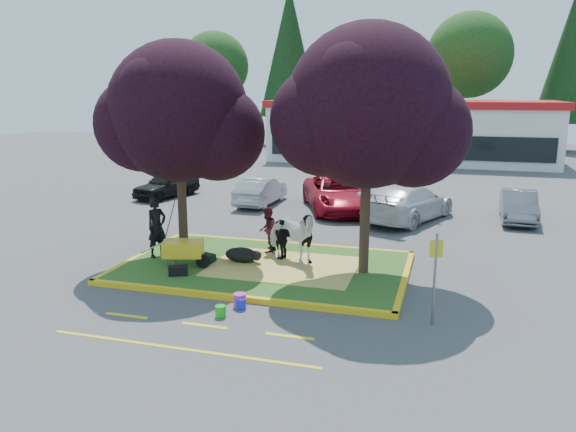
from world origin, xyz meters
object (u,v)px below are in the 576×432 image
(bucket_green, at_px, (221,311))
(car_silver, at_px, (261,191))
(wheelbarrow, at_px, (184,249))
(calf, at_px, (241,255))
(handler, at_px, (157,227))
(cow, at_px, (291,236))
(bucket_pink, at_px, (240,300))
(bucket_blue, at_px, (241,304))
(sign_post, at_px, (435,270))
(car_black, at_px, (167,185))

(bucket_green, distance_m, car_silver, 13.13)
(wheelbarrow, bearing_deg, calf, 15.43)
(car_silver, bearing_deg, bucket_green, 106.51)
(handler, bearing_deg, cow, -58.60)
(bucket_pink, distance_m, bucket_blue, 0.14)
(handler, distance_m, wheelbarrow, 1.48)
(handler, height_order, bucket_pink, handler)
(bucket_pink, height_order, car_silver, car_silver)
(sign_post, distance_m, car_black, 17.94)
(handler, bearing_deg, car_black, 49.74)
(car_black, xyz_separation_m, car_silver, (5.03, -0.40, 0.01))
(cow, relative_size, bucket_pink, 5.65)
(cow, height_order, car_black, cow)
(wheelbarrow, height_order, car_black, car_black)
(wheelbarrow, bearing_deg, bucket_green, -66.26)
(sign_post, bearing_deg, handler, 140.36)
(car_black, bearing_deg, bucket_pink, -39.57)
(calf, bearing_deg, cow, 25.22)
(cow, relative_size, wheelbarrow, 0.94)
(calf, distance_m, sign_post, 6.37)
(sign_post, xyz_separation_m, car_black, (-13.19, 12.15, -0.66))
(calf, bearing_deg, bucket_blue, -60.91)
(sign_post, relative_size, bucket_pink, 6.30)
(car_silver, bearing_deg, cow, 116.06)
(calf, distance_m, bucket_pink, 3.20)
(sign_post, distance_m, bucket_green, 4.99)
(wheelbarrow, distance_m, sign_post, 7.39)
(cow, bearing_deg, bucket_blue, -161.45)
(handler, relative_size, bucket_pink, 5.51)
(cow, distance_m, bucket_green, 4.24)
(bucket_green, bearing_deg, sign_post, 11.00)
(bucket_green, bearing_deg, bucket_pink, 73.46)
(bucket_green, relative_size, bucket_blue, 1.03)
(bucket_green, height_order, car_black, car_black)
(bucket_blue, xyz_separation_m, car_silver, (-3.67, 12.09, 0.50))
(bucket_pink, xyz_separation_m, bucket_blue, (0.07, -0.12, -0.04))
(sign_post, bearing_deg, car_silver, 102.36)
(handler, distance_m, bucket_green, 5.11)
(bucket_green, relative_size, car_silver, 0.07)
(calf, xyz_separation_m, sign_post, (5.66, -2.78, 0.92))
(calf, relative_size, bucket_blue, 3.86)
(calf, xyz_separation_m, wheelbarrow, (-1.45, -0.89, 0.31))
(wheelbarrow, xyz_separation_m, bucket_pink, (2.55, -2.11, -0.51))
(bucket_pink, bearing_deg, cow, 84.96)
(wheelbarrow, relative_size, car_silver, 0.53)
(cow, height_order, sign_post, sign_post)
(cow, xyz_separation_m, car_black, (-8.93, 8.95, -0.33))
(bucket_pink, bearing_deg, car_black, 124.88)
(cow, distance_m, calf, 1.58)
(sign_post, bearing_deg, bucket_green, 168.58)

